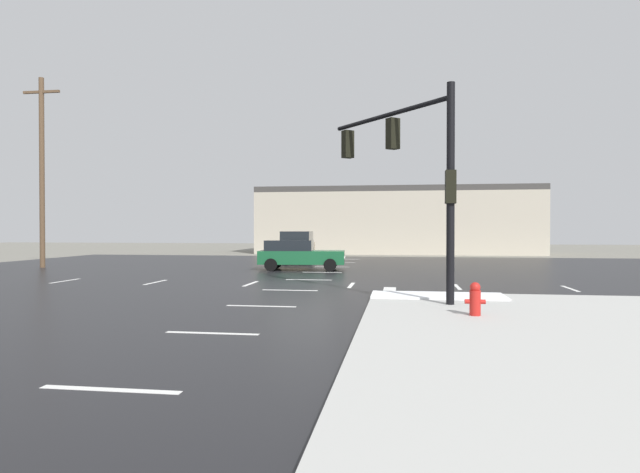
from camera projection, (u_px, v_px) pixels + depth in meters
name	position (u px, v px, depth m)	size (l,w,h in m)	color
ground_plane	(300.00, 285.00, 21.14)	(120.00, 120.00, 0.00)	slate
road_asphalt	(300.00, 285.00, 21.14)	(44.00, 44.00, 0.02)	black
snow_strip_curbside	(437.00, 295.00, 16.45)	(4.00, 1.60, 0.06)	white
lane_markings	(326.00, 289.00, 19.60)	(36.15, 36.15, 0.01)	silver
traffic_signal_mast	(413.00, 162.00, 15.96)	(3.71, 4.41, 6.04)	black
fire_hydrant	(475.00, 299.00, 12.83)	(0.48, 0.26, 0.79)	red
strip_building_background	(396.00, 221.00, 49.51)	(24.74, 8.00, 5.92)	#BCB29E
suv_tan	(297.00, 246.00, 34.56)	(2.50, 4.96, 2.03)	tan
sedan_green	(299.00, 254.00, 28.67)	(4.65, 2.32, 1.58)	#195933
utility_pole_far	(42.00, 169.00, 30.46)	(2.20, 0.28, 10.72)	brown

